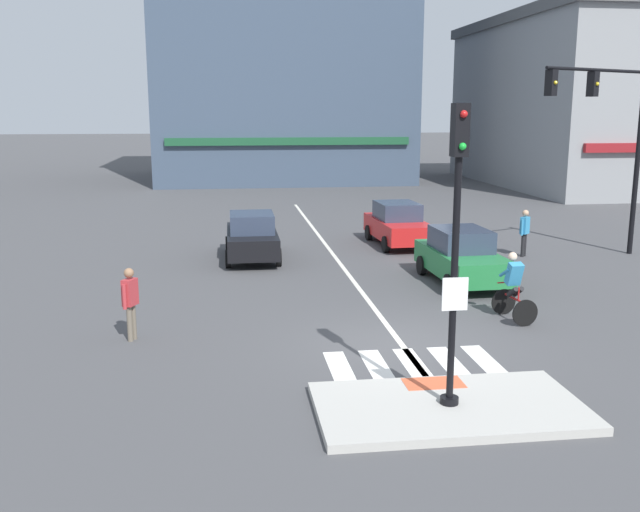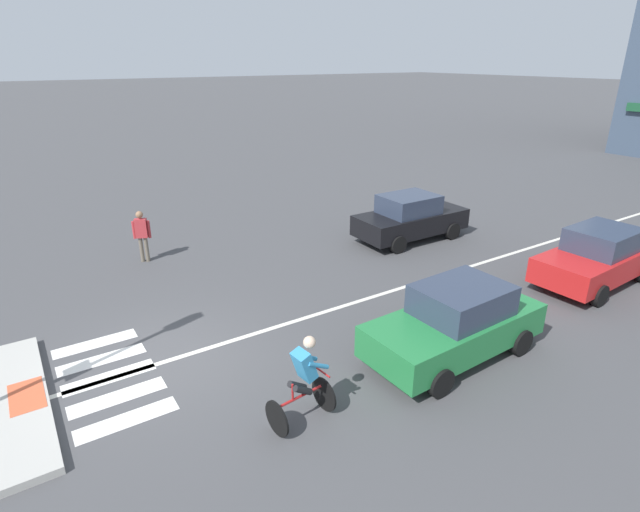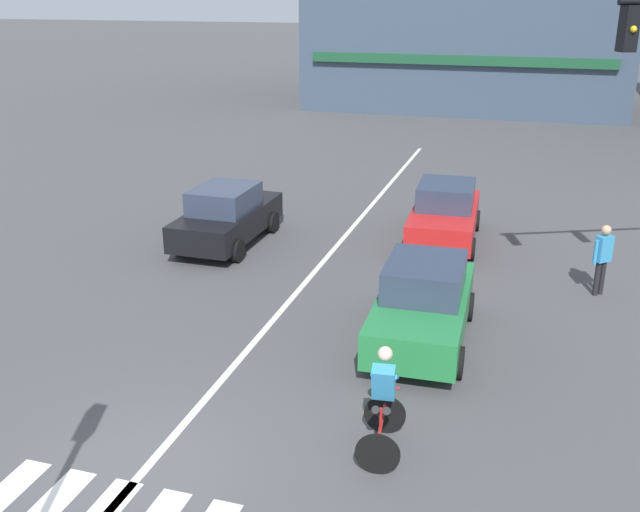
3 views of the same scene
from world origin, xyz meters
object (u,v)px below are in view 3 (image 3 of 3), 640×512
car_red_eastbound_far (445,213)px  car_green_eastbound_mid (423,303)px  car_black_westbound_far (227,216)px  pedestrian_waiting_far_side (603,254)px  cyclist (383,400)px

car_red_eastbound_far → car_green_eastbound_mid: 6.23m
car_black_westbound_far → pedestrian_waiting_far_side: bearing=-4.6°
car_red_eastbound_far → cyclist: cyclist is taller
car_black_westbound_far → cyclist: bearing=-52.9°
car_red_eastbound_far → car_green_eastbound_mid: (0.43, -6.21, 0.00)m
car_black_westbound_far → cyclist: cyclist is taller
car_black_westbound_far → pedestrian_waiting_far_side: size_ratio=2.46×
car_red_eastbound_far → pedestrian_waiting_far_side: bearing=-34.7°
car_black_westbound_far → pedestrian_waiting_far_side: (9.59, -0.77, 0.17)m
cyclist → pedestrian_waiting_far_side: bearing=64.7°
car_red_eastbound_far → car_black_westbound_far: bearing=-161.0°
car_black_westbound_far → car_red_eastbound_far: bearing=19.0°
pedestrian_waiting_far_side → car_red_eastbound_far: bearing=145.3°
car_red_eastbound_far → pedestrian_waiting_far_side: 4.78m
car_black_westbound_far → pedestrian_waiting_far_side: pedestrian_waiting_far_side is taller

